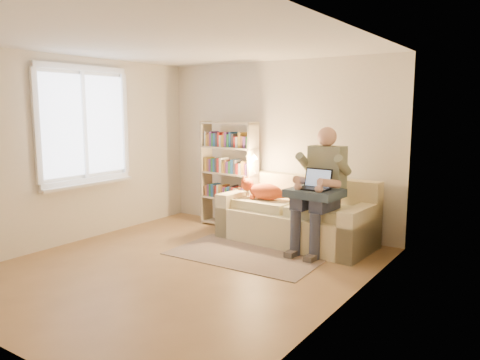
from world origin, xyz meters
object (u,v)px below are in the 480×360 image
Objects in this scene: laptop at (320,185)px; bookshelf at (229,169)px; sofa at (297,219)px; person at (321,183)px; cat at (261,190)px.

laptop is 1.87m from bookshelf.
person is (0.44, -0.19, 0.58)m from sofa.
bookshelf is (-1.73, 0.34, 0.02)m from person.
cat is 1.09m from laptop.
person is at bearing 114.70° from laptop.
cat is (-0.97, 0.08, -0.21)m from person.
laptop is at bearing -10.09° from cat.
person is at bearing -19.72° from sofa.
person reaches higher than laptop.
cat is at bearing -14.55° from bookshelf.
sofa is 1.34× the size of person.
sofa is 0.66m from cat.
person reaches higher than cat.
sofa is at bearing 148.27° from laptop.
cat is 0.48× the size of bookshelf.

